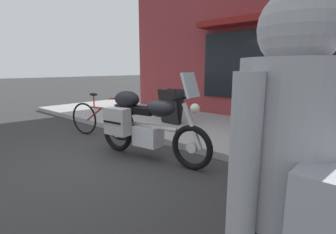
{
  "coord_description": "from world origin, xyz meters",
  "views": [
    {
      "loc": [
        3.28,
        -2.11,
        1.46
      ],
      "look_at": [
        0.64,
        0.83,
        0.7
      ],
      "focal_mm": 26.9,
      "sensor_mm": 36.0,
      "label": 1
    }
  ],
  "objects_px": {
    "touring_motorcycle": "(143,122)",
    "sandwich_board_sign": "(171,107)",
    "parked_bicycle": "(101,119)",
    "pedestrian_walking": "(287,166)"
  },
  "relations": [
    {
      "from": "parked_bicycle",
      "to": "sandwich_board_sign",
      "type": "distance_m",
      "value": 1.73
    },
    {
      "from": "touring_motorcycle",
      "to": "sandwich_board_sign",
      "type": "bearing_deg",
      "value": 119.02
    },
    {
      "from": "parked_bicycle",
      "to": "touring_motorcycle",
      "type": "bearing_deg",
      "value": -9.95
    },
    {
      "from": "parked_bicycle",
      "to": "pedestrian_walking",
      "type": "xyz_separation_m",
      "value": [
        4.35,
        -2.01,
        0.71
      ]
    },
    {
      "from": "sandwich_board_sign",
      "to": "parked_bicycle",
      "type": "bearing_deg",
      "value": -110.53
    },
    {
      "from": "touring_motorcycle",
      "to": "parked_bicycle",
      "type": "xyz_separation_m",
      "value": [
        -1.66,
        0.29,
        -0.22
      ]
    },
    {
      "from": "touring_motorcycle",
      "to": "sandwich_board_sign",
      "type": "distance_m",
      "value": 2.18
    },
    {
      "from": "touring_motorcycle",
      "to": "parked_bicycle",
      "type": "bearing_deg",
      "value": 170.05
    },
    {
      "from": "parked_bicycle",
      "to": "sandwich_board_sign",
      "type": "height_order",
      "value": "sandwich_board_sign"
    },
    {
      "from": "touring_motorcycle",
      "to": "sandwich_board_sign",
      "type": "xyz_separation_m",
      "value": [
        -1.06,
        1.9,
        -0.07
      ]
    }
  ]
}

